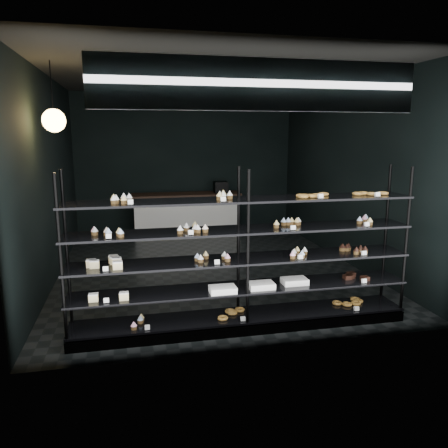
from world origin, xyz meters
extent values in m
cube|color=black|center=(0.00, 0.00, 0.01)|extent=(5.00, 6.00, 0.01)
cube|color=black|center=(0.00, 0.00, 3.20)|extent=(5.00, 6.00, 0.01)
cube|color=black|center=(0.00, 3.00, 1.60)|extent=(5.00, 0.01, 3.20)
cube|color=black|center=(0.00, -3.00, 1.60)|extent=(5.00, 0.01, 3.20)
cube|color=black|center=(-2.50, 0.00, 1.60)|extent=(0.01, 6.00, 3.20)
cube|color=black|center=(2.50, 0.00, 1.60)|extent=(0.01, 6.00, 3.20)
cube|color=black|center=(-0.03, -2.45, 0.06)|extent=(4.00, 0.50, 0.12)
cylinder|color=black|center=(-2.00, -2.67, 0.99)|extent=(0.04, 0.04, 1.85)
cylinder|color=black|center=(-2.00, -2.23, 0.99)|extent=(0.04, 0.04, 1.85)
cylinder|color=black|center=(-0.03, -2.67, 0.99)|extent=(0.04, 0.04, 1.85)
cylinder|color=black|center=(-0.03, -2.23, 0.99)|extent=(0.04, 0.04, 1.85)
cylinder|color=black|center=(1.94, -2.67, 0.99)|extent=(0.04, 0.04, 1.85)
cylinder|color=black|center=(1.94, -2.23, 0.99)|extent=(0.04, 0.04, 1.85)
cube|color=black|center=(-0.03, -2.45, 0.15)|extent=(4.00, 0.50, 0.03)
cube|color=black|center=(-0.03, -2.45, 0.50)|extent=(4.00, 0.50, 0.02)
cube|color=black|center=(-0.03, -2.45, 0.85)|extent=(4.00, 0.50, 0.02)
cube|color=black|center=(-0.03, -2.45, 1.20)|extent=(4.00, 0.50, 0.02)
cube|color=black|center=(-0.03, -2.45, 1.55)|extent=(4.00, 0.50, 0.02)
cube|color=white|center=(-1.29, -2.63, 1.59)|extent=(0.06, 0.04, 0.06)
cube|color=white|center=(-0.32, -2.63, 1.59)|extent=(0.06, 0.04, 0.06)
cube|color=white|center=(0.83, -2.63, 1.59)|extent=(0.05, 0.04, 0.06)
cube|color=white|center=(1.54, -2.63, 1.59)|extent=(0.06, 0.04, 0.06)
cube|color=white|center=(-1.55, -2.63, 1.24)|extent=(0.06, 0.04, 0.06)
cube|color=white|center=(-0.63, -2.63, 1.24)|extent=(0.05, 0.04, 0.06)
cube|color=white|center=(0.53, -2.63, 1.24)|extent=(0.05, 0.04, 0.06)
cube|color=white|center=(1.41, -2.63, 1.24)|extent=(0.06, 0.04, 0.06)
cube|color=white|center=(-1.60, -2.63, 0.89)|extent=(0.06, 0.04, 0.06)
cube|color=white|center=(-0.42, -2.63, 0.89)|extent=(0.06, 0.04, 0.06)
cube|color=white|center=(0.60, -2.63, 0.89)|extent=(0.05, 0.04, 0.06)
cube|color=white|center=(1.38, -2.63, 0.89)|extent=(0.06, 0.04, 0.06)
cube|color=white|center=(-1.54, -2.63, 0.54)|extent=(0.06, 0.04, 0.06)
cube|color=white|center=(1.42, -2.63, 0.54)|extent=(0.06, 0.04, 0.06)
cube|color=white|center=(-1.15, -2.63, 0.19)|extent=(0.06, 0.04, 0.06)
cube|color=white|center=(-0.12, -2.63, 0.19)|extent=(0.05, 0.04, 0.06)
cube|color=white|center=(1.36, -2.63, 0.19)|extent=(0.06, 0.04, 0.06)
cube|color=#0B0D38|center=(0.00, -2.92, 2.75)|extent=(3.20, 0.04, 0.45)
cube|color=white|center=(0.00, -2.94, 2.75)|extent=(3.30, 0.02, 0.50)
cylinder|color=black|center=(-2.20, -1.15, 2.89)|extent=(0.01, 0.01, 0.58)
sphere|color=#FFBC59|center=(-2.20, -1.15, 2.45)|extent=(0.29, 0.29, 0.29)
cube|color=silver|center=(-0.07, 2.50, 0.46)|extent=(2.33, 0.60, 0.92)
cube|color=black|center=(-0.07, 2.50, 0.95)|extent=(2.42, 0.65, 0.06)
cube|color=black|center=(0.72, 2.50, 1.10)|extent=(0.30, 0.30, 0.25)
camera|label=1|loc=(-1.27, -7.19, 2.27)|focal=35.00mm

